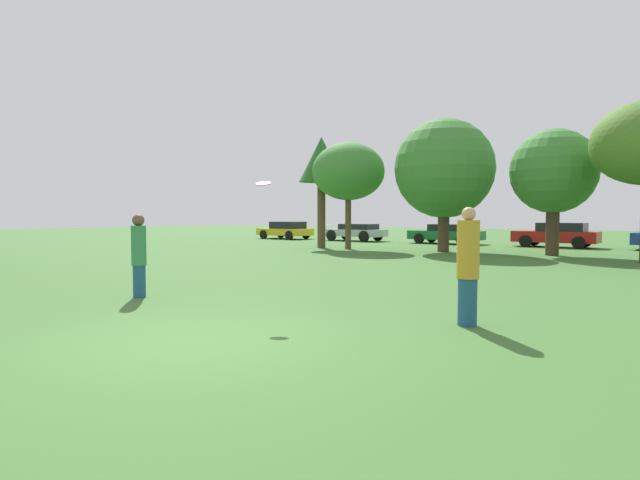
{
  "coord_description": "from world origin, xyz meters",
  "views": [
    {
      "loc": [
        5.27,
        -4.63,
        1.7
      ],
      "look_at": [
        -0.52,
        3.81,
        1.2
      ],
      "focal_mm": 28.73,
      "sensor_mm": 36.0,
      "label": 1
    }
  ],
  "objects_px": {
    "tree_0": "(321,162)",
    "frisbee": "(263,183)",
    "person_thrower": "(139,254)",
    "parked_car_green": "(447,233)",
    "tree_1": "(348,172)",
    "parked_car_red": "(557,234)",
    "parked_car_yellow": "(286,230)",
    "parked_car_silver": "(356,231)",
    "person_catcher": "(468,266)",
    "tree_2": "(444,169)",
    "tree_3": "(554,172)"
  },
  "relations": [
    {
      "from": "tree_0",
      "to": "frisbee",
      "type": "bearing_deg",
      "value": -59.09
    },
    {
      "from": "person_thrower",
      "to": "parked_car_green",
      "type": "xyz_separation_m",
      "value": [
        -1.94,
        22.85,
        -0.27
      ]
    },
    {
      "from": "tree_0",
      "to": "tree_1",
      "type": "distance_m",
      "value": 1.78
    },
    {
      "from": "frisbee",
      "to": "parked_car_red",
      "type": "relative_size",
      "value": 0.06
    },
    {
      "from": "parked_car_yellow",
      "to": "parked_car_green",
      "type": "height_order",
      "value": "parked_car_yellow"
    },
    {
      "from": "frisbee",
      "to": "parked_car_silver",
      "type": "bearing_deg",
      "value": 116.68
    },
    {
      "from": "tree_1",
      "to": "parked_car_red",
      "type": "height_order",
      "value": "tree_1"
    },
    {
      "from": "tree_0",
      "to": "tree_1",
      "type": "height_order",
      "value": "tree_0"
    },
    {
      "from": "parked_car_yellow",
      "to": "parked_car_silver",
      "type": "xyz_separation_m",
      "value": [
        5.66,
        0.27,
        -0.02
      ]
    },
    {
      "from": "person_thrower",
      "to": "tree_1",
      "type": "height_order",
      "value": "tree_1"
    },
    {
      "from": "person_catcher",
      "to": "parked_car_red",
      "type": "distance_m",
      "value": 21.88
    },
    {
      "from": "tree_1",
      "to": "tree_0",
      "type": "bearing_deg",
      "value": 177.73
    },
    {
      "from": "tree_2",
      "to": "parked_car_green",
      "type": "distance_m",
      "value": 7.66
    },
    {
      "from": "tree_0",
      "to": "person_thrower",
      "type": "bearing_deg",
      "value": -68.81
    },
    {
      "from": "person_catcher",
      "to": "frisbee",
      "type": "bearing_deg",
      "value": 1.88
    },
    {
      "from": "parked_car_yellow",
      "to": "tree_3",
      "type": "bearing_deg",
      "value": 166.74
    },
    {
      "from": "parked_car_yellow",
      "to": "parked_car_red",
      "type": "distance_m",
      "value": 17.89
    },
    {
      "from": "parked_car_yellow",
      "to": "person_catcher",
      "type": "bearing_deg",
      "value": 137.02
    },
    {
      "from": "person_catcher",
      "to": "parked_car_green",
      "type": "height_order",
      "value": "person_catcher"
    },
    {
      "from": "person_catcher",
      "to": "parked_car_red",
      "type": "bearing_deg",
      "value": -93.82
    },
    {
      "from": "tree_3",
      "to": "parked_car_silver",
      "type": "bearing_deg",
      "value": 155.95
    },
    {
      "from": "person_catcher",
      "to": "parked_car_silver",
      "type": "bearing_deg",
      "value": -65.89
    },
    {
      "from": "frisbee",
      "to": "parked_car_red",
      "type": "xyz_separation_m",
      "value": [
        1.06,
        22.49,
        -1.59
      ]
    },
    {
      "from": "tree_1",
      "to": "parked_car_red",
      "type": "xyz_separation_m",
      "value": [
        8.42,
        7.47,
        -3.19
      ]
    },
    {
      "from": "tree_1",
      "to": "parked_car_yellow",
      "type": "relative_size",
      "value": 1.32
    },
    {
      "from": "tree_3",
      "to": "person_catcher",
      "type": "bearing_deg",
      "value": -84.28
    },
    {
      "from": "tree_3",
      "to": "parked_car_green",
      "type": "relative_size",
      "value": 1.22
    },
    {
      "from": "tree_0",
      "to": "parked_car_yellow",
      "type": "xyz_separation_m",
      "value": [
        -7.79,
        6.87,
        -3.83
      ]
    },
    {
      "from": "person_catcher",
      "to": "tree_0",
      "type": "height_order",
      "value": "tree_0"
    },
    {
      "from": "tree_1",
      "to": "tree_2",
      "type": "relative_size",
      "value": 0.87
    },
    {
      "from": "parked_car_silver",
      "to": "parked_car_green",
      "type": "xyz_separation_m",
      "value": [
        6.2,
        0.2,
        -0.01
      ]
    },
    {
      "from": "parked_car_silver",
      "to": "parked_car_yellow",
      "type": "bearing_deg",
      "value": 6.03
    },
    {
      "from": "tree_3",
      "to": "parked_car_red",
      "type": "xyz_separation_m",
      "value": [
        -0.85,
        6.1,
        -2.84
      ]
    },
    {
      "from": "tree_0",
      "to": "tree_2",
      "type": "xyz_separation_m",
      "value": [
        6.35,
        0.78,
        -0.63
      ]
    },
    {
      "from": "tree_1",
      "to": "parked_car_silver",
      "type": "xyz_separation_m",
      "value": [
        -3.81,
        7.2,
        -3.24
      ]
    },
    {
      "from": "tree_3",
      "to": "parked_car_silver",
      "type": "xyz_separation_m",
      "value": [
        -13.07,
        5.83,
        -2.89
      ]
    },
    {
      "from": "tree_1",
      "to": "parked_car_silver",
      "type": "bearing_deg",
      "value": 117.85
    },
    {
      "from": "person_thrower",
      "to": "tree_0",
      "type": "relative_size",
      "value": 0.3
    },
    {
      "from": "tree_3",
      "to": "parked_car_green",
      "type": "xyz_separation_m",
      "value": [
        -6.87,
        6.03,
        -2.9
      ]
    },
    {
      "from": "tree_2",
      "to": "parked_car_yellow",
      "type": "distance_m",
      "value": 15.73
    },
    {
      "from": "tree_3",
      "to": "person_thrower",
      "type": "bearing_deg",
      "value": -106.34
    },
    {
      "from": "person_thrower",
      "to": "parked_car_red",
      "type": "distance_m",
      "value": 23.27
    },
    {
      "from": "parked_car_green",
      "to": "parked_car_red",
      "type": "bearing_deg",
      "value": -176.1
    },
    {
      "from": "frisbee",
      "to": "parked_car_yellow",
      "type": "height_order",
      "value": "frisbee"
    },
    {
      "from": "tree_1",
      "to": "tree_3",
      "type": "xyz_separation_m",
      "value": [
        9.27,
        1.37,
        -0.35
      ]
    },
    {
      "from": "person_thrower",
      "to": "person_catcher",
      "type": "relative_size",
      "value": 0.94
    },
    {
      "from": "frisbee",
      "to": "tree_3",
      "type": "distance_m",
      "value": 16.55
    },
    {
      "from": "frisbee",
      "to": "tree_3",
      "type": "xyz_separation_m",
      "value": [
        1.91,
        16.39,
        1.25
      ]
    },
    {
      "from": "tree_2",
      "to": "tree_0",
      "type": "bearing_deg",
      "value": -173.04
    },
    {
      "from": "parked_car_yellow",
      "to": "parked_car_red",
      "type": "bearing_deg",
      "value": -175.01
    }
  ]
}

